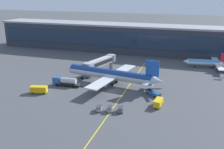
{
  "coord_description": "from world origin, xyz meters",
  "views": [
    {
      "loc": [
        29.1,
        -84.7,
        34.19
      ],
      "look_at": [
        -1.71,
        5.04,
        4.5
      ],
      "focal_mm": 42.65,
      "sensor_mm": 36.0,
      "label": 1
    }
  ],
  "objects_px": {
    "baggage_cart_0": "(99,108)",
    "lavatory_truck": "(39,89)",
    "baggage_cart_2": "(120,110)",
    "commuter_jet_near": "(216,63)",
    "main_airliner": "(110,74)",
    "belt_loader": "(153,92)",
    "fuel_tanker": "(65,81)",
    "crew_van": "(158,102)",
    "baggage_cart_1": "(110,109)"
  },
  "relations": [
    {
      "from": "baggage_cart_0",
      "to": "lavatory_truck",
      "type": "bearing_deg",
      "value": 165.02
    },
    {
      "from": "baggage_cart_2",
      "to": "commuter_jet_near",
      "type": "height_order",
      "value": "commuter_jet_near"
    },
    {
      "from": "baggage_cart_2",
      "to": "commuter_jet_near",
      "type": "xyz_separation_m",
      "value": [
        28.05,
        59.61,
        1.79
      ]
    },
    {
      "from": "main_airliner",
      "to": "commuter_jet_near",
      "type": "bearing_deg",
      "value": 43.14
    },
    {
      "from": "belt_loader",
      "to": "baggage_cart_0",
      "type": "bearing_deg",
      "value": -126.05
    },
    {
      "from": "baggage_cart_2",
      "to": "fuel_tanker",
      "type": "bearing_deg",
      "value": 150.24
    },
    {
      "from": "fuel_tanker",
      "to": "baggage_cart_2",
      "type": "xyz_separation_m",
      "value": [
        26.66,
        -15.24,
        -0.96
      ]
    },
    {
      "from": "main_airliner",
      "to": "lavatory_truck",
      "type": "height_order",
      "value": "main_airliner"
    },
    {
      "from": "crew_van",
      "to": "baggage_cart_1",
      "type": "distance_m",
      "value": 15.46
    },
    {
      "from": "belt_loader",
      "to": "main_airliner",
      "type": "bearing_deg",
      "value": 160.51
    },
    {
      "from": "baggage_cart_0",
      "to": "baggage_cart_1",
      "type": "height_order",
      "value": "same"
    },
    {
      "from": "lavatory_truck",
      "to": "belt_loader",
      "type": "bearing_deg",
      "value": 16.09
    },
    {
      "from": "main_airliner",
      "to": "baggage_cart_1",
      "type": "relative_size",
      "value": 14.47
    },
    {
      "from": "fuel_tanker",
      "to": "commuter_jet_near",
      "type": "height_order",
      "value": "commuter_jet_near"
    },
    {
      "from": "baggage_cart_1",
      "to": "lavatory_truck",
      "type": "bearing_deg",
      "value": 167.88
    },
    {
      "from": "lavatory_truck",
      "to": "commuter_jet_near",
      "type": "relative_size",
      "value": 0.21
    },
    {
      "from": "baggage_cart_2",
      "to": "crew_van",
      "type": "bearing_deg",
      "value": 37.78
    },
    {
      "from": "lavatory_truck",
      "to": "crew_van",
      "type": "xyz_separation_m",
      "value": [
        41.45,
        2.22,
        -0.11
      ]
    },
    {
      "from": "baggage_cart_1",
      "to": "baggage_cart_2",
      "type": "bearing_deg",
      "value": 11.99
    },
    {
      "from": "baggage_cart_2",
      "to": "commuter_jet_near",
      "type": "relative_size",
      "value": 0.1
    },
    {
      "from": "main_airliner",
      "to": "crew_van",
      "type": "bearing_deg",
      "value": -35.67
    },
    {
      "from": "fuel_tanker",
      "to": "crew_van",
      "type": "height_order",
      "value": "fuel_tanker"
    },
    {
      "from": "fuel_tanker",
      "to": "baggage_cart_2",
      "type": "bearing_deg",
      "value": -29.76
    },
    {
      "from": "fuel_tanker",
      "to": "baggage_cart_0",
      "type": "distance_m",
      "value": 26.3
    },
    {
      "from": "main_airliner",
      "to": "baggage_cart_0",
      "type": "height_order",
      "value": "main_airliner"
    },
    {
      "from": "crew_van",
      "to": "commuter_jet_near",
      "type": "distance_m",
      "value": 55.05
    },
    {
      "from": "main_airliner",
      "to": "baggage_cart_2",
      "type": "distance_m",
      "value": 25.61
    },
    {
      "from": "lavatory_truck",
      "to": "commuter_jet_near",
      "type": "xyz_separation_m",
      "value": [
        59.62,
        54.17,
        1.16
      ]
    },
    {
      "from": "baggage_cart_0",
      "to": "baggage_cart_1",
      "type": "distance_m",
      "value": 3.2
    },
    {
      "from": "baggage_cart_2",
      "to": "commuter_jet_near",
      "type": "distance_m",
      "value": 65.91
    },
    {
      "from": "commuter_jet_near",
      "to": "crew_van",
      "type": "bearing_deg",
      "value": -109.28
    },
    {
      "from": "belt_loader",
      "to": "crew_van",
      "type": "distance_m",
      "value": 9.37
    },
    {
      "from": "main_airliner",
      "to": "crew_van",
      "type": "distance_m",
      "value": 26.11
    },
    {
      "from": "belt_loader",
      "to": "lavatory_truck",
      "type": "xyz_separation_m",
      "value": [
        -38.26,
        -11.03,
        0.43
      ]
    },
    {
      "from": "main_airliner",
      "to": "commuter_jet_near",
      "type": "height_order",
      "value": "main_airliner"
    },
    {
      "from": "fuel_tanker",
      "to": "baggage_cart_2",
      "type": "relative_size",
      "value": 3.76
    },
    {
      "from": "main_airliner",
      "to": "baggage_cart_0",
      "type": "distance_m",
      "value": 24.84
    },
    {
      "from": "baggage_cart_1",
      "to": "crew_van",
      "type": "bearing_deg",
      "value": 32.61
    },
    {
      "from": "fuel_tanker",
      "to": "crew_van",
      "type": "xyz_separation_m",
      "value": [
        36.55,
        -7.58,
        -0.43
      ]
    },
    {
      "from": "fuel_tanker",
      "to": "crew_van",
      "type": "bearing_deg",
      "value": -11.71
    },
    {
      "from": "belt_loader",
      "to": "baggage_cart_2",
      "type": "bearing_deg",
      "value": -112.13
    },
    {
      "from": "baggage_cart_0",
      "to": "commuter_jet_near",
      "type": "distance_m",
      "value": 69.96
    },
    {
      "from": "belt_loader",
      "to": "commuter_jet_near",
      "type": "height_order",
      "value": "commuter_jet_near"
    },
    {
      "from": "lavatory_truck",
      "to": "baggage_cart_2",
      "type": "bearing_deg",
      "value": -9.78
    },
    {
      "from": "main_airliner",
      "to": "crew_van",
      "type": "relative_size",
      "value": 8.18
    },
    {
      "from": "crew_van",
      "to": "baggage_cart_2",
      "type": "xyz_separation_m",
      "value": [
        -9.89,
        -7.66,
        -0.53
      ]
    },
    {
      "from": "belt_loader",
      "to": "baggage_cart_2",
      "type": "distance_m",
      "value": 17.79
    },
    {
      "from": "baggage_cart_0",
      "to": "baggage_cart_2",
      "type": "bearing_deg",
      "value": 11.99
    },
    {
      "from": "lavatory_truck",
      "to": "commuter_jet_near",
      "type": "bearing_deg",
      "value": 42.26
    },
    {
      "from": "baggage_cart_2",
      "to": "commuter_jet_near",
      "type": "bearing_deg",
      "value": 64.8
    }
  ]
}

